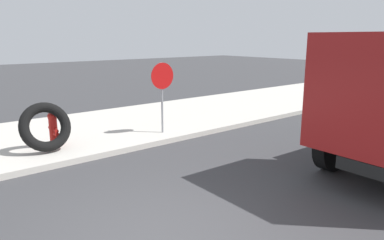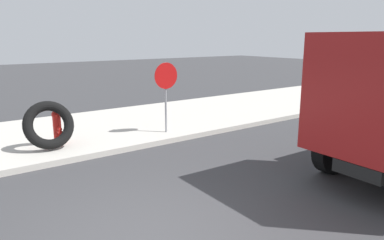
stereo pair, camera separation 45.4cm
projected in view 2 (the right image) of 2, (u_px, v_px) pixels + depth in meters
The scene contains 4 objects.
sidewalk_curb at pixel (35, 138), 10.36m from camera, with size 36.00×5.00×0.15m, color #BCB7AD.
fire_hydrant at pixel (57, 126), 9.44m from camera, with size 0.24×0.54×0.91m.
loose_tire at pixel (49, 125), 9.01m from camera, with size 1.23×1.23×0.25m, color black.
stop_sign at pixel (166, 85), 10.45m from camera, with size 0.76×0.08×2.06m.
Camera 2 is at (-2.23, -4.22, 2.91)m, focal length 33.75 mm.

